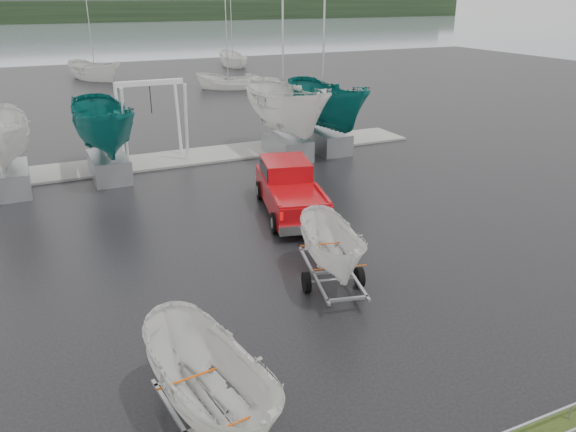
{
  "coord_description": "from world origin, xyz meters",
  "views": [
    {
      "loc": [
        -5.01,
        -15.08,
        8.06
      ],
      "look_at": [
        2.24,
        0.58,
        1.2
      ],
      "focal_mm": 35.0,
      "sensor_mm": 36.0,
      "label": 1
    }
  ],
  "objects_px": {
    "pickup_truck": "(289,187)",
    "trailer_hitched": "(334,209)",
    "trailer_parked": "(207,322)",
    "boat_hoist": "(152,110)"
  },
  "relations": [
    {
      "from": "pickup_truck",
      "to": "trailer_hitched",
      "type": "distance_m",
      "value": 6.51
    },
    {
      "from": "pickup_truck",
      "to": "trailer_parked",
      "type": "height_order",
      "value": "trailer_parked"
    },
    {
      "from": "trailer_hitched",
      "to": "boat_hoist",
      "type": "relative_size",
      "value": 1.08
    },
    {
      "from": "trailer_parked",
      "to": "boat_hoist",
      "type": "bearing_deg",
      "value": 73.43
    },
    {
      "from": "pickup_truck",
      "to": "boat_hoist",
      "type": "distance_m",
      "value": 9.85
    },
    {
      "from": "pickup_truck",
      "to": "trailer_hitched",
      "type": "height_order",
      "value": "trailer_hitched"
    },
    {
      "from": "boat_hoist",
      "to": "pickup_truck",
      "type": "bearing_deg",
      "value": -70.17
    },
    {
      "from": "pickup_truck",
      "to": "trailer_parked",
      "type": "relative_size",
      "value": 1.21
    },
    {
      "from": "trailer_hitched",
      "to": "trailer_parked",
      "type": "relative_size",
      "value": 0.9
    },
    {
      "from": "pickup_truck",
      "to": "boat_hoist",
      "type": "height_order",
      "value": "boat_hoist"
    }
  ]
}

